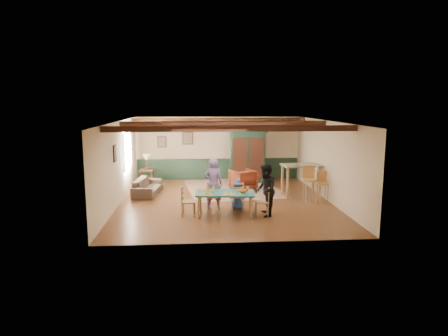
{
  "coord_description": "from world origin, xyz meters",
  "views": [
    {
      "loc": [
        -0.99,
        -13.08,
        3.33
      ],
      "look_at": [
        -0.04,
        -0.02,
        1.15
      ],
      "focal_mm": 32.0,
      "sensor_mm": 36.0,
      "label": 1
    }
  ],
  "objects": [
    {
      "name": "end_table",
      "position": [
        -2.93,
        2.85,
        0.33
      ],
      "size": [
        0.56,
        0.56,
        0.66
      ],
      "primitive_type": null,
      "rotation": [
        0.0,
        0.0,
        -0.05
      ],
      "color": "black",
      "rests_on": "floor"
    },
    {
      "name": "place_setting_near_center",
      "position": [
        -0.05,
        -1.95,
        0.76
      ],
      "size": [
        0.4,
        0.31,
        0.11
      ],
      "primitive_type": null,
      "rotation": [
        0.0,
        0.0,
        -0.09
      ],
      "color": "gold",
      "rests_on": "dining_table"
    },
    {
      "name": "wall_right",
      "position": [
        3.5,
        0.0,
        1.35
      ],
      "size": [
        0.02,
        8.0,
        2.7
      ],
      "primitive_type": "cube",
      "color": "beige",
      "rests_on": "floor"
    },
    {
      "name": "picture_back_b",
      "position": [
        -2.4,
        3.97,
        1.65
      ],
      "size": [
        0.38,
        0.04,
        0.48
      ],
      "primitive_type": null,
      "color": "#9C8F72",
      "rests_on": "wall_back"
    },
    {
      "name": "window_left",
      "position": [
        -3.47,
        1.7,
        1.55
      ],
      "size": [
        0.06,
        1.6,
        1.3
      ],
      "primitive_type": null,
      "color": "white",
      "rests_on": "wall_left"
    },
    {
      "name": "bar_stool_left",
      "position": [
        2.79,
        -0.39,
        0.62
      ],
      "size": [
        0.45,
        0.49,
        1.24
      ],
      "primitive_type": null,
      "rotation": [
        0.0,
        0.0,
        -0.02
      ],
      "color": "tan",
      "rests_on": "floor"
    },
    {
      "name": "area_rug",
      "position": [
        0.44,
        1.99,
        0.01
      ],
      "size": [
        3.89,
        4.43,
        0.01
      ],
      "primitive_type": "cube",
      "rotation": [
        0.0,
        0.0,
        0.13
      ],
      "color": "tan",
      "rests_on": "floor"
    },
    {
      "name": "place_setting_far_left",
      "position": [
        -0.62,
        -1.43,
        0.76
      ],
      "size": [
        0.4,
        0.31,
        0.11
      ],
      "primitive_type": null,
      "rotation": [
        0.0,
        0.0,
        -0.09
      ],
      "color": "gold",
      "rests_on": "dining_table"
    },
    {
      "name": "armoire",
      "position": [
        1.18,
        3.2,
        1.1
      ],
      "size": [
        1.57,
        0.65,
        2.2
      ],
      "primitive_type": "cube",
      "rotation": [
        0.0,
        0.0,
        -0.02
      ],
      "color": "#133123",
      "rests_on": "floor"
    },
    {
      "name": "table_lamp",
      "position": [
        -2.93,
        2.85,
        0.96
      ],
      "size": [
        0.36,
        0.36,
        0.6
      ],
      "primitive_type": null,
      "rotation": [
        0.0,
        0.0,
        -0.08
      ],
      "color": "#CDB884",
      "rests_on": "end_table"
    },
    {
      "name": "dining_chair_far_right",
      "position": [
        0.31,
        -1.07,
        0.45
      ],
      "size": [
        0.43,
        0.45,
        0.89
      ],
      "primitive_type": null,
      "rotation": [
        0.0,
        0.0,
        3.05
      ],
      "color": "#A07850",
      "rests_on": "floor"
    },
    {
      "name": "dining_chair_end_right",
      "position": [
        0.95,
        -1.8,
        0.45
      ],
      "size": [
        0.45,
        0.43,
        0.89
      ],
      "primitive_type": null,
      "rotation": [
        0.0,
        0.0,
        -1.66
      ],
      "color": "#A07850",
      "rests_on": "floor"
    },
    {
      "name": "wall_back",
      "position": [
        0.0,
        4.0,
        1.35
      ],
      "size": [
        7.0,
        0.02,
        2.7
      ],
      "primitive_type": "cube",
      "color": "beige",
      "rests_on": "floor"
    },
    {
      "name": "wainscot_back",
      "position": [
        0.0,
        3.98,
        0.45
      ],
      "size": [
        6.95,
        0.03,
        0.9
      ],
      "primitive_type": "cube",
      "color": "#1A3123",
      "rests_on": "floor"
    },
    {
      "name": "place_setting_far_right",
      "position": [
        0.41,
        -1.52,
        0.76
      ],
      "size": [
        0.4,
        0.31,
        0.11
      ],
      "primitive_type": null,
      "rotation": [
        0.0,
        0.0,
        -0.09
      ],
      "color": "gold",
      "rests_on": "dining_table"
    },
    {
      "name": "ceiling_beam_mid",
      "position": [
        0.0,
        0.4,
        2.61
      ],
      "size": [
        6.95,
        0.16,
        0.16
      ],
      "primitive_type": "cube",
      "color": "black",
      "rests_on": "ceiling"
    },
    {
      "name": "cat",
      "position": [
        0.38,
        -1.85,
        0.79
      ],
      "size": [
        0.35,
        0.16,
        0.17
      ],
      "primitive_type": null,
      "rotation": [
        0.0,
        0.0,
        -0.09
      ],
      "color": "orange",
      "rests_on": "dining_table"
    },
    {
      "name": "wall_left",
      "position": [
        -3.5,
        0.0,
        1.35
      ],
      "size": [
        0.02,
        8.0,
        2.7
      ],
      "primitive_type": "cube",
      "color": "beige",
      "rests_on": "floor"
    },
    {
      "name": "person_woman",
      "position": [
        1.04,
        -1.81,
        0.78
      ],
      "size": [
        0.65,
        0.8,
        1.55
      ],
      "primitive_type": "imported",
      "rotation": [
        0.0,
        0.0,
        -1.66
      ],
      "color": "black",
      "rests_on": "floor"
    },
    {
      "name": "bar_stool_right",
      "position": [
        3.27,
        -0.27,
        0.51
      ],
      "size": [
        0.36,
        0.4,
        1.02
      ],
      "primitive_type": null,
      "rotation": [
        0.0,
        0.0,
        -0.0
      ],
      "color": "tan",
      "rests_on": "floor"
    },
    {
      "name": "ceiling_beam_front",
      "position": [
        0.0,
        -2.3,
        2.61
      ],
      "size": [
        6.95,
        0.16,
        0.16
      ],
      "primitive_type": "cube",
      "color": "black",
      "rests_on": "ceiling"
    },
    {
      "name": "picture_back_a",
      "position": [
        -1.3,
        3.97,
        1.8
      ],
      "size": [
        0.45,
        0.04,
        0.55
      ],
      "primitive_type": null,
      "color": "#9C8F72",
      "rests_on": "wall_back"
    },
    {
      "name": "armchair",
      "position": [
        0.83,
        1.81,
        0.39
      ],
      "size": [
        1.1,
        1.12,
        0.77
      ],
      "primitive_type": "imported",
      "rotation": [
        0.0,
        0.0,
        -2.71
      ],
      "color": "#521910",
      "rests_on": "floor"
    },
    {
      "name": "dining_chair_end_left",
      "position": [
        -1.2,
        -1.62,
        0.45
      ],
      "size": [
        0.45,
        0.43,
        0.89
      ],
      "primitive_type": null,
      "rotation": [
        0.0,
        0.0,
        1.48
      ],
      "color": "#A07850",
      "rests_on": "floor"
    },
    {
      "name": "ceiling_beam_back",
      "position": [
        0.0,
        3.0,
        2.61
      ],
      "size": [
        6.95,
        0.16,
        0.16
      ],
      "primitive_type": "cube",
      "color": "black",
      "rests_on": "ceiling"
    },
    {
      "name": "dining_table",
      "position": [
        -0.13,
        -1.71,
        0.35
      ],
      "size": [
        1.77,
        1.08,
        0.71
      ],
      "primitive_type": null,
      "rotation": [
        0.0,
        0.0,
        -0.09
      ],
      "color": "#1E5F59",
      "rests_on": "floor"
    },
    {
      "name": "ceiling",
      "position": [
        0.0,
        0.0,
        2.7
      ],
      "size": [
        7.0,
        8.0,
        0.02
      ],
      "primitive_type": "cube",
      "color": "white",
      "rests_on": "wall_back"
    },
    {
      "name": "counter_table",
      "position": [
        2.76,
        0.63,
        0.57
      ],
      "size": [
        1.43,
        0.92,
        1.14
      ],
      "primitive_type": null,
      "rotation": [
        0.0,
        0.0,
        0.09
      ],
      "color": "tan",
      "rests_on": "floor"
    },
    {
      "name": "floor",
      "position": [
        0.0,
        0.0,
        0.0
      ],
      "size": [
        8.0,
        8.0,
        0.0
      ],
      "primitive_type": "plane",
      "color": "#532D17",
      "rests_on": "ground"
    },
    {
      "name": "person_man",
      "position": [
        -0.44,
        -0.93,
        0.81
      ],
      "size": [
        0.62,
        0.44,
        1.62
      ],
      "primitive_type": "imported",
      "rotation": [
        0.0,
        0.0,
        3.05
      ],
      "color": "#785695",
      "rests_on": "floor"
    },
    {
      "name": "place_setting_near_left",
      "position": [
        -0.66,
        -1.9,
        0.76
      ],
      "size": [
        0.4,
        0.31,
        0.11
      ],
      "primitive_type": null,
      "rotation": [
        0.0,
        0.0,
        -0.09
      ],
      "color": "gold",
      "rests_on": "dining_table"
    },
    {
      "name": "picture_left_wall",
      "position": [
        -3.47,
        -0.6,
        1.75
      ],
      "size": [
        0.04,
        0.42,
        0.52
      ],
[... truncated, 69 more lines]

